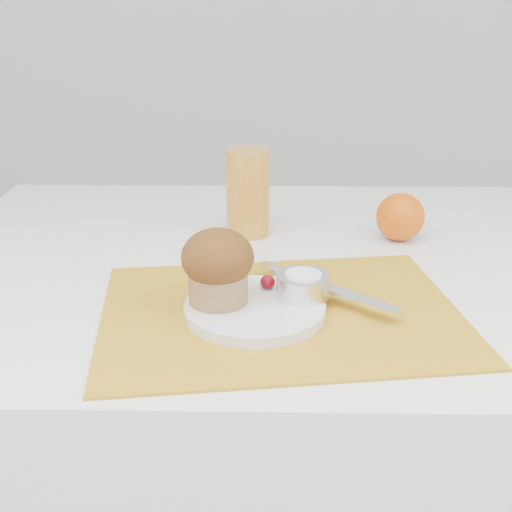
{
  "coord_description": "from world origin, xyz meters",
  "views": [
    {
      "loc": [
        -0.07,
        -0.87,
        1.12
      ],
      "look_at": [
        -0.08,
        -0.07,
        0.8
      ],
      "focal_mm": 45.0,
      "sensor_mm": 36.0,
      "label": 1
    }
  ],
  "objects_px": {
    "muffin": "(218,265)",
    "table": "(302,454)",
    "juice_glass": "(248,193)",
    "orange": "(400,217)",
    "plate": "(255,309)"
  },
  "relations": [
    {
      "from": "juice_glass",
      "to": "muffin",
      "type": "distance_m",
      "value": 0.3
    },
    {
      "from": "plate",
      "to": "orange",
      "type": "xyz_separation_m",
      "value": [
        0.23,
        0.28,
        0.03
      ]
    },
    {
      "from": "juice_glass",
      "to": "orange",
      "type": "bearing_deg",
      "value": -5.28
    },
    {
      "from": "orange",
      "to": "plate",
      "type": "bearing_deg",
      "value": -129.62
    },
    {
      "from": "plate",
      "to": "orange",
      "type": "relative_size",
      "value": 2.25
    },
    {
      "from": "table",
      "to": "orange",
      "type": "distance_m",
      "value": 0.45
    },
    {
      "from": "plate",
      "to": "juice_glass",
      "type": "xyz_separation_m",
      "value": [
        -0.02,
        0.3,
        0.06
      ]
    },
    {
      "from": "table",
      "to": "juice_glass",
      "type": "relative_size",
      "value": 8.32
    },
    {
      "from": "table",
      "to": "muffin",
      "type": "xyz_separation_m",
      "value": [
        -0.13,
        -0.19,
        0.44
      ]
    },
    {
      "from": "plate",
      "to": "juice_glass",
      "type": "relative_size",
      "value": 1.23
    },
    {
      "from": "orange",
      "to": "juice_glass",
      "type": "xyz_separation_m",
      "value": [
        -0.25,
        0.02,
        0.03
      ]
    },
    {
      "from": "plate",
      "to": "orange",
      "type": "bearing_deg",
      "value": 50.38
    },
    {
      "from": "table",
      "to": "muffin",
      "type": "distance_m",
      "value": 0.5
    },
    {
      "from": "muffin",
      "to": "orange",
      "type": "bearing_deg",
      "value": 44.55
    },
    {
      "from": "muffin",
      "to": "table",
      "type": "bearing_deg",
      "value": 56.99
    }
  ]
}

